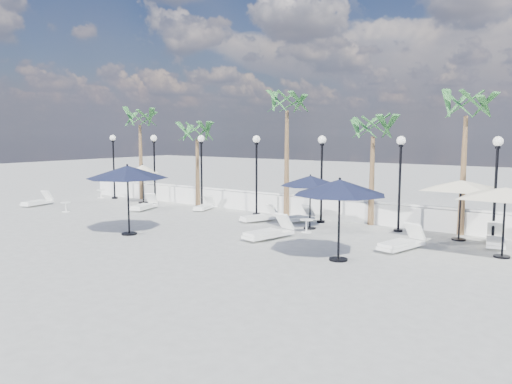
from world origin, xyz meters
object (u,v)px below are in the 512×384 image
Objects in this scene: parasol_navy_left at (127,172)px; parasol_cream_sq_a at (506,188)px; lounger_3 at (297,217)px; lounger_4 at (259,217)px; lounger_2 at (205,206)px; parasol_navy_right at (310,181)px; lounger_0 at (144,205)px; lounger_1 at (37,202)px; lounger_5 at (269,232)px; lounger_7 at (402,243)px; parasol_navy_mid at (340,188)px; parasol_cream_sq_b at (461,181)px; lounger_6 at (496,240)px; parasol_cream_small at (143,169)px.

parasol_cream_sq_a is at bearing 19.53° from parasol_navy_left.
lounger_4 is at bearing -131.49° from lounger_3.
lounger_2 is 7.20m from parasol_navy_right.
lounger_1 is at bearing -175.37° from lounger_0.
lounger_5 is (9.17, -2.18, 0.03)m from lounger_0.
parasol_navy_left is (-2.54, -5.26, 2.22)m from lounger_4.
parasol_navy_left is at bearing -145.56° from lounger_7.
lounger_2 is 7.68m from lounger_5.
lounger_3 is at bearing 169.07° from parasol_cream_sq_a.
parasol_navy_right is at bearing 18.95° from lounger_4.
lounger_2 is at bearing 162.32° from lounger_5.
parasol_cream_sq_a reaches higher than lounger_0.
lounger_0 is 0.68× the size of parasol_navy_mid.
parasol_cream_sq_b is at bearing 80.61° from lounger_7.
lounger_7 reaches higher than lounger_3.
lounger_3 is (8.25, 1.48, -0.02)m from lounger_0.
lounger_1 is 19.78m from lounger_7.
parasol_cream_sq_b reaches higher than parasol_navy_right.
parasol_cream_sq_b is at bearing -1.12° from lounger_1.
lounger_4 is 7.51m from parasol_navy_mid.
lounger_2 is (2.57, 1.74, -0.03)m from lounger_0.
parasol_navy_left is at bearing -163.67° from lounger_6.
parasol_cream_sq_b reaches higher than lounger_2.
lounger_2 is at bearing -164.35° from lounger_3.
lounger_3 is 0.63× the size of parasol_navy_mid.
lounger_0 is 1.08× the size of lounger_3.
parasol_navy_right is (-3.26, 4.03, -0.29)m from parasol_navy_mid.
lounger_2 is 0.55× the size of parasol_navy_left.
lounger_5 is at bearing -46.55° from lounger_2.
parasol_navy_right is (2.65, -0.13, 1.77)m from lounger_4.
lounger_4 is 0.85× the size of parasol_cream_small.
parasol_cream_sq_a is at bearing -17.72° from lounger_0.
lounger_0 is 13.88m from lounger_7.
parasol_navy_right is (-4.41, 1.54, 1.74)m from lounger_7.
parasol_cream_sq_b is (6.79, 0.25, 2.00)m from lounger_3.
lounger_5 is 0.45× the size of parasol_cream_sq_a.
parasol_cream_small reaches higher than lounger_2.
lounger_0 is 15.27m from parasol_cream_sq_b.
lounger_4 is (6.78, 0.63, -0.01)m from lounger_0.
parasol_cream_sq_b is 17.04m from parasol_cream_small.
parasol_navy_right is (-6.91, -0.93, 1.76)m from lounger_6.
lounger_3 is at bearing -18.50° from lounger_2.
lounger_2 is at bearing -173.18° from lounger_4.
parasol_cream_small is at bearing -165.52° from lounger_4.
lounger_3 is (5.68, -0.26, 0.01)m from lounger_2.
parasol_cream_sq_a reaches higher than lounger_5.
lounger_0 is 0.89× the size of parasol_cream_small.
lounger_3 is 8.09m from lounger_6.
parasol_cream_sq_a is at bearing -5.24° from parasol_navy_right.
parasol_navy_left is at bearing -135.33° from parasol_navy_right.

